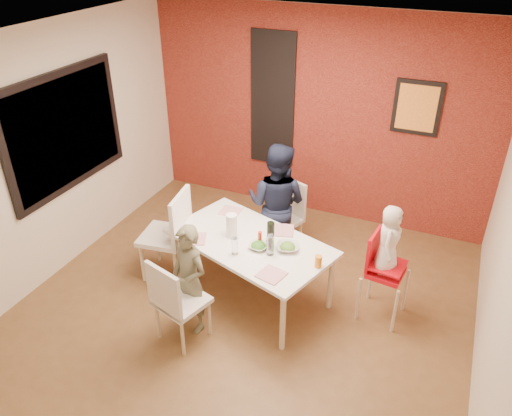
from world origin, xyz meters
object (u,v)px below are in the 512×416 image
at_px(child_far, 277,204).
at_px(toddler, 389,240).
at_px(dining_table, 250,246).
at_px(chair_far, 286,212).
at_px(wine_bottle, 271,235).
at_px(paper_towel_roll, 232,225).
at_px(child_near, 190,280).
at_px(chair_left, 171,231).
at_px(high_chair, 382,268).
at_px(chair_near, 175,299).

distance_m(child_far, toddler, 1.45).
xyz_separation_m(dining_table, chair_far, (0.03, 0.98, -0.13)).
bearing_deg(wine_bottle, toddler, 13.01).
xyz_separation_m(chair_far, paper_towel_roll, (-0.23, -0.98, 0.32)).
bearing_deg(paper_towel_roll, child_near, -100.08).
bearing_deg(chair_left, child_far, 121.39).
distance_m(high_chair, paper_towel_roll, 1.56).
distance_m(dining_table, paper_towel_roll, 0.28).
relative_size(chair_near, paper_towel_roll, 3.60).
bearing_deg(child_near, wine_bottle, 66.85).
height_order(chair_left, toddler, toddler).
relative_size(high_chair, paper_towel_roll, 3.72).
bearing_deg(wine_bottle, high_chair, 13.56).
height_order(dining_table, wine_bottle, wine_bottle).
distance_m(high_chair, toddler, 0.35).
xyz_separation_m(wine_bottle, paper_towel_roll, (-0.44, 0.02, -0.01)).
bearing_deg(chair_far, chair_left, -111.65).
bearing_deg(dining_table, toddler, 10.09).
relative_size(chair_left, paper_towel_roll, 4.13).
height_order(chair_left, wine_bottle, chair_left).
xyz_separation_m(high_chair, child_far, (-1.32, 0.50, 0.16)).
distance_m(high_chair, wine_bottle, 1.14).
relative_size(chair_far, child_far, 0.61).
relative_size(child_near, child_far, 0.79).
bearing_deg(paper_towel_roll, toddler, 8.61).
distance_m(child_near, toddler, 1.93).
relative_size(high_chair, child_far, 0.65).
height_order(chair_near, wine_bottle, wine_bottle).
height_order(wine_bottle, paper_towel_roll, wine_bottle).
relative_size(chair_left, toddler, 1.48).
xyz_separation_m(dining_table, child_far, (-0.00, 0.75, 0.10)).
height_order(chair_near, child_near, child_near).
relative_size(chair_left, child_near, 0.91).
relative_size(chair_far, paper_towel_roll, 3.50).
bearing_deg(child_far, child_near, 78.13).
height_order(chair_left, child_near, child_near).
height_order(high_chair, child_near, child_near).
relative_size(high_chair, toddler, 1.33).
bearing_deg(chair_far, high_chair, -7.96).
relative_size(dining_table, chair_near, 2.04).
bearing_deg(wine_bottle, child_near, -130.43).
height_order(chair_near, toddler, toddler).
height_order(high_chair, child_far, child_far).
height_order(chair_far, wine_bottle, wine_bottle).
height_order(chair_near, child_far, child_far).
bearing_deg(child_far, chair_far, -96.27).
bearing_deg(chair_far, child_near, -80.20).
relative_size(dining_table, chair_left, 1.77).
height_order(dining_table, chair_far, chair_far).
xyz_separation_m(chair_left, high_chair, (2.24, 0.27, -0.02)).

